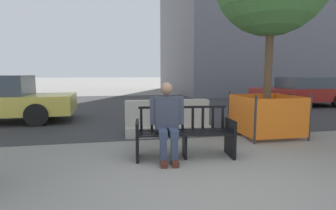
{
  "coord_description": "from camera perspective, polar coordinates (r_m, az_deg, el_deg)",
  "views": [
    {
      "loc": [
        -1.18,
        -2.95,
        1.47
      ],
      "look_at": [
        -0.03,
        2.87,
        0.75
      ],
      "focal_mm": 28.0,
      "sensor_mm": 36.0,
      "label": 1
    }
  ],
  "objects": [
    {
      "name": "ground_plane",
      "position": [
        3.5,
        10.13,
        -17.99
      ],
      "size": [
        200.0,
        200.0,
        0.0
      ],
      "primitive_type": "plane",
      "color": "gray"
    },
    {
      "name": "street_asphalt",
      "position": [
        11.8,
        -5.33,
        -0.28
      ],
      "size": [
        120.0,
        12.0,
        0.01
      ],
      "primitive_type": "cube",
      "color": "#333335",
      "rests_on": "ground"
    },
    {
      "name": "street_bench",
      "position": [
        4.63,
        3.59,
        -6.5
      ],
      "size": [
        1.73,
        0.68,
        0.88
      ],
      "color": "black",
      "rests_on": "ground"
    },
    {
      "name": "seated_person",
      "position": [
        4.47,
        -0.19,
        -3.11
      ],
      "size": [
        0.59,
        0.75,
        1.31
      ],
      "color": "#383D4C",
      "rests_on": "ground"
    },
    {
      "name": "jersey_barrier_centre",
      "position": [
        6.3,
        -0.22,
        -3.41
      ],
      "size": [
        2.02,
        0.73,
        0.84
      ],
      "color": "#ADA89E",
      "rests_on": "ground"
    },
    {
      "name": "construction_fence",
      "position": [
        6.59,
        20.59,
        -1.87
      ],
      "size": [
        1.34,
        1.34,
        1.03
      ],
      "color": "#2D2D33",
      "rests_on": "ground"
    },
    {
      "name": "car_sedan_mid",
      "position": [
        13.17,
        26.95,
        2.59
      ],
      "size": [
        4.07,
        1.93,
        1.3
      ],
      "color": "maroon",
      "rests_on": "ground"
    }
  ]
}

